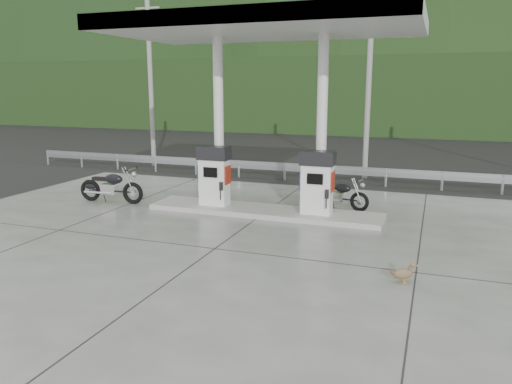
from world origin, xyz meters
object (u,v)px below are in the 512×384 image
(duck, at_px, (403,274))
(gas_pump_left, at_px, (214,176))
(gas_pump_right, at_px, (317,183))
(motorcycle_left, at_px, (111,187))
(motorcycle_right, at_px, (339,195))

(duck, bearing_deg, gas_pump_left, 120.62)
(gas_pump_left, height_order, gas_pump_right, same)
(gas_pump_left, relative_size, motorcycle_left, 0.84)
(motorcycle_right, relative_size, duck, 3.75)
(gas_pump_right, bearing_deg, motorcycle_left, -177.72)
(motorcycle_right, xyz_separation_m, duck, (2.28, -5.55, -0.25))
(gas_pump_left, xyz_separation_m, motorcycle_right, (3.59, 1.42, -0.62))
(gas_pump_right, bearing_deg, motorcycle_right, 74.66)
(motorcycle_left, xyz_separation_m, motorcycle_right, (7.17, 1.69, -0.08))
(gas_pump_right, bearing_deg, duck, -57.16)
(duck, bearing_deg, gas_pump_right, 98.62)
(duck, bearing_deg, motorcycle_right, 88.07)
(motorcycle_left, height_order, motorcycle_right, motorcycle_left)
(gas_pump_left, distance_m, duck, 7.23)
(gas_pump_left, relative_size, motorcycle_right, 1.00)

